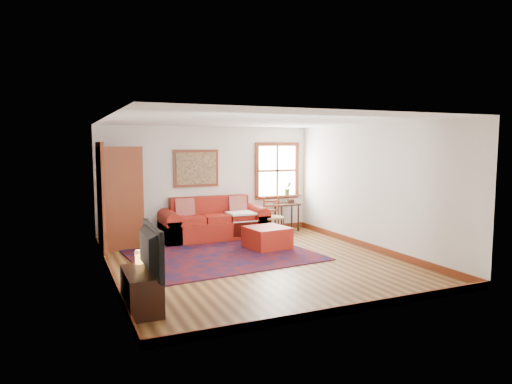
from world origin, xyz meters
name	(u,v)px	position (x,y,z in m)	size (l,w,h in m)	color
ground	(257,262)	(0.00, 0.00, 0.00)	(5.50, 5.50, 0.00)	#452812
room_envelope	(256,170)	(0.00, 0.02, 1.65)	(5.04, 5.54, 2.52)	silver
window	(279,176)	(1.78, 2.70, 1.31)	(1.18, 0.20, 1.38)	white
doorway	(114,198)	(-2.21, 1.78, 1.07)	(0.89, 1.08, 2.14)	black
framed_artwork	(196,168)	(-0.30, 2.71, 1.55)	(1.05, 0.07, 0.85)	maroon
persian_rug	(223,255)	(-0.38, 0.70, 0.01)	(3.28, 2.62, 0.02)	#510C0B
red_leather_sofa	(214,225)	(-0.03, 2.30, 0.30)	(2.34, 0.97, 0.92)	maroon
red_ottoman	(267,238)	(0.63, 0.90, 0.22)	(0.77, 0.77, 0.44)	maroon
side_table	(287,208)	(1.87, 2.43, 0.55)	(0.55, 0.42, 0.67)	black
ladder_back_chair	(273,216)	(1.27, 1.97, 0.48)	(0.46, 0.44, 0.89)	tan
media_cabinet	(141,291)	(-2.28, -1.56, 0.25)	(0.41, 0.90, 0.50)	black
television	(144,250)	(-2.26, -1.71, 0.80)	(1.07, 0.14, 0.61)	black
candle_hurricane	(139,257)	(-2.23, -1.15, 0.58)	(0.12, 0.12, 0.18)	silver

